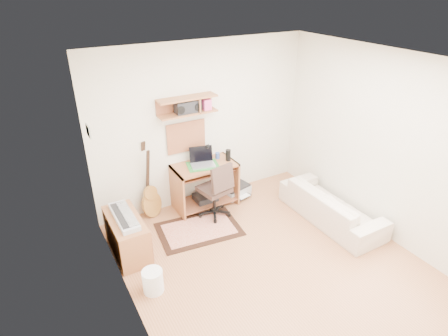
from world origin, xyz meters
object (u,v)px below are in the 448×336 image
task_chair (214,189)px  sofa (332,201)px  cabinet (127,235)px  printer (234,190)px  desk (205,185)px

task_chair → sofa: bearing=-44.1°
cabinet → printer: cabinet is taller
task_chair → cabinet: (-1.45, -0.21, -0.20)m
printer → sofa: sofa is taller
sofa → desk: bearing=48.7°
sofa → task_chair: bearing=56.5°
task_chair → cabinet: size_ratio=1.05×
cabinet → printer: size_ratio=1.91×
printer → sofa: bearing=-68.8°
desk → task_chair: task_chair is taller
printer → task_chair: bearing=-159.5°
task_chair → sofa: 1.81m
desk → cabinet: bearing=-159.8°
cabinet → sofa: size_ratio=0.52×
printer → cabinet: bearing=-175.9°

